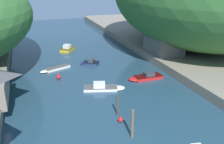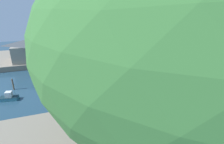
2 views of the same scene
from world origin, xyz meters
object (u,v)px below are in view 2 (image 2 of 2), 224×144
at_px(waterfront_building, 36,48).
at_px(person_on_quay, 45,59).
at_px(boat_open_rowboat, 130,67).
at_px(boat_red_skiff, 7,98).
at_px(channel_buoy_far, 57,84).
at_px(boat_small_dinghy, 177,67).
at_px(boathouse_shed, 79,50).
at_px(boat_near_quay, 146,75).
at_px(right_bank_cottage, 182,85).
at_px(boat_far_upstream, 98,80).
at_px(boat_navy_launch, 116,93).
at_px(person_by_boathouse, 50,58).
at_px(channel_buoy_near, 115,69).

xyz_separation_m(waterfront_building, person_on_quay, (4.48, 2.18, -2.48)).
height_order(boat_open_rowboat, person_on_quay, person_on_quay).
distance_m(boat_red_skiff, boat_open_rowboat, 31.21).
bearing_deg(channel_buoy_far, boat_small_dinghy, 90.79).
height_order(boathouse_shed, boat_small_dinghy, boathouse_shed).
height_order(waterfront_building, boat_red_skiff, waterfront_building).
height_order(boat_red_skiff, boat_open_rowboat, boat_red_skiff).
distance_m(boathouse_shed, boat_near_quay, 23.10).
bearing_deg(person_on_quay, right_bank_cottage, -50.85).
height_order(boat_far_upstream, boat_navy_launch, boat_far_upstream).
height_order(boat_navy_launch, channel_buoy_far, boat_navy_launch).
bearing_deg(person_on_quay, waterfront_building, 119.78).
bearing_deg(right_bank_cottage, boat_small_dinghy, 142.30).
relative_size(boat_near_quay, person_on_quay, 2.50).
bearing_deg(boat_small_dinghy, person_by_boathouse, -79.25).
distance_m(right_bank_cottage, boat_navy_launch, 12.49).
relative_size(boathouse_shed, boat_small_dinghy, 1.65).
height_order(boat_red_skiff, boat_navy_launch, boat_red_skiff).
height_order(right_bank_cottage, channel_buoy_far, right_bank_cottage).
bearing_deg(person_by_boathouse, boat_red_skiff, -131.31).
relative_size(boat_near_quay, boat_open_rowboat, 0.70).
height_order(waterfront_building, boat_navy_launch, waterfront_building).
bearing_deg(channel_buoy_near, boat_small_dinghy, 75.06).
bearing_deg(boat_red_skiff, waterfront_building, -1.74).
bearing_deg(waterfront_building, channel_buoy_far, 13.86).
height_order(boat_near_quay, person_on_quay, person_on_quay).
bearing_deg(boat_open_rowboat, waterfront_building, 129.21).
bearing_deg(boat_red_skiff, person_by_boathouse, -13.66).
bearing_deg(boat_open_rowboat, boat_small_dinghy, -43.62).
xyz_separation_m(boat_navy_launch, person_on_quay, (-22.95, -13.64, 2.13)).
height_order(boat_red_skiff, person_by_boathouse, person_by_boathouse).
distance_m(boat_near_quay, boat_small_dinghy, 11.52).
height_order(waterfront_building, person_on_quay, waterfront_building).
bearing_deg(person_by_boathouse, channel_buoy_near, -49.34).
distance_m(boat_near_quay, boat_far_upstream, 12.45).
xyz_separation_m(right_bank_cottage, channel_buoy_near, (-22.04, -3.82, -3.88)).
bearing_deg(waterfront_building, boat_open_rowboat, 61.89).
height_order(boat_red_skiff, person_on_quay, person_on_quay).
height_order(boat_red_skiff, channel_buoy_near, boat_red_skiff).
relative_size(boathouse_shed, boat_red_skiff, 2.05).
bearing_deg(person_on_quay, boathouse_shed, 15.52).
bearing_deg(boat_far_upstream, person_by_boathouse, -41.41).
relative_size(boat_near_quay, channel_buoy_near, 3.80).
xyz_separation_m(waterfront_building, boat_far_upstream, (19.64, 14.03, -4.60)).
xyz_separation_m(boat_red_skiff, person_by_boathouse, (-19.32, 8.30, 1.95)).
height_order(boat_near_quay, boat_open_rowboat, boat_near_quay).
bearing_deg(boat_open_rowboat, person_on_quay, 135.99).
bearing_deg(person_on_quay, boat_open_rowboat, -17.49).
relative_size(boat_far_upstream, boat_small_dinghy, 1.27).
distance_m(boat_near_quay, channel_buoy_far, 21.90).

